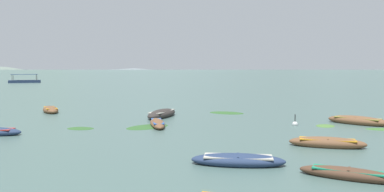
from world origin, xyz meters
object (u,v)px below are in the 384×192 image
at_px(rowboat_0, 157,123).
at_px(rowboat_9, 238,160).
at_px(mooring_buoy, 295,124).
at_px(rowboat_8, 51,110).
at_px(rowboat_4, 358,121).
at_px(rowboat_5, 327,143).
at_px(rowboat_7, 349,174).
at_px(ferry_0, 25,81).
at_px(rowboat_1, 162,114).

relative_size(rowboat_0, rowboat_9, 1.02).
bearing_deg(mooring_buoy, rowboat_8, 158.05).
relative_size(rowboat_0, rowboat_4, 1.02).
height_order(rowboat_5, rowboat_7, rowboat_5).
bearing_deg(rowboat_8, rowboat_0, -38.23).
relative_size(ferry_0, mooring_buoy, 9.46).
distance_m(rowboat_5, rowboat_7, 5.52).
height_order(rowboat_1, rowboat_5, rowboat_1).
bearing_deg(rowboat_5, rowboat_7, -103.34).
xyz_separation_m(rowboat_8, mooring_buoy, (19.87, -8.01, -0.12)).
xyz_separation_m(rowboat_1, rowboat_5, (9.15, -11.57, -0.05)).
distance_m(rowboat_8, rowboat_9, 23.39).
height_order(rowboat_0, ferry_0, ferry_0).
height_order(rowboat_4, rowboat_9, rowboat_4).
xyz_separation_m(rowboat_1, mooring_buoy, (9.56, -4.60, -0.15)).
distance_m(rowboat_0, ferry_0, 87.11).
bearing_deg(mooring_buoy, rowboat_5, -93.37).
xyz_separation_m(rowboat_1, rowboat_8, (-10.31, 3.41, -0.03)).
xyz_separation_m(rowboat_4, rowboat_8, (-24.53, 7.40, -0.01)).
xyz_separation_m(rowboat_0, rowboat_1, (-0.01, 4.72, 0.07)).
distance_m(rowboat_7, ferry_0, 101.62).
height_order(rowboat_9, ferry_0, ferry_0).
relative_size(rowboat_0, rowboat_5, 1.05).
bearing_deg(rowboat_4, rowboat_5, -123.81).
distance_m(rowboat_5, rowboat_8, 24.56).
bearing_deg(rowboat_5, mooring_buoy, 86.63).
relative_size(rowboat_5, mooring_buoy, 4.40).
bearing_deg(rowboat_1, rowboat_5, -51.67).
xyz_separation_m(rowboat_5, rowboat_7, (-1.27, -5.37, -0.04)).
bearing_deg(ferry_0, rowboat_9, -61.72).
height_order(rowboat_4, rowboat_8, rowboat_4).
bearing_deg(rowboat_7, rowboat_9, 152.23).
xyz_separation_m(rowboat_0, rowboat_8, (-10.32, 8.13, 0.04)).
relative_size(rowboat_0, rowboat_7, 1.18).
relative_size(rowboat_5, rowboat_7, 1.13).
relative_size(rowboat_5, rowboat_8, 1.01).
bearing_deg(rowboat_8, rowboat_4, -16.79).
height_order(rowboat_0, rowboat_4, rowboat_4).
relative_size(rowboat_7, mooring_buoy, 3.89).
relative_size(rowboat_5, ferry_0, 0.46).
bearing_deg(ferry_0, rowboat_7, -60.39).
relative_size(rowboat_8, ferry_0, 0.46).
height_order(rowboat_7, rowboat_9, rowboat_9).
xyz_separation_m(rowboat_7, mooring_buoy, (1.68, 12.34, -0.07)).
relative_size(rowboat_1, ferry_0, 0.56).
xyz_separation_m(rowboat_4, rowboat_5, (-5.08, -7.58, -0.03)).
bearing_deg(rowboat_4, mooring_buoy, -172.61).
relative_size(rowboat_1, rowboat_7, 1.36).
bearing_deg(rowboat_0, rowboat_4, 2.92).
bearing_deg(rowboat_1, rowboat_0, -89.87).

